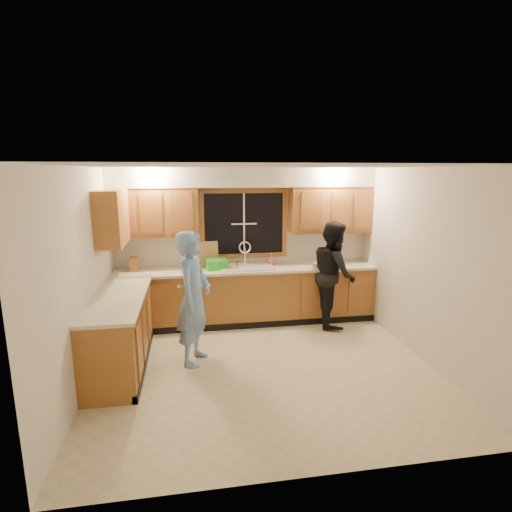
{
  "coord_description": "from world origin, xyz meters",
  "views": [
    {
      "loc": [
        -0.87,
        -4.6,
        2.44
      ],
      "look_at": [
        -0.0,
        0.65,
        1.31
      ],
      "focal_mm": 28.0,
      "sensor_mm": 36.0,
      "label": 1
    }
  ],
  "objects_px": {
    "dishwasher": "(194,301)",
    "soap_bottle": "(271,259)",
    "stove": "(111,352)",
    "dish_crate": "(216,264)",
    "woman": "(333,274)",
    "knife_block": "(134,264)",
    "man": "(194,298)",
    "sink": "(247,271)",
    "bowl": "(319,264)"
  },
  "relations": [
    {
      "from": "woman",
      "to": "sink",
      "type": "bearing_deg",
      "value": 83.27
    },
    {
      "from": "dish_crate",
      "to": "soap_bottle",
      "type": "bearing_deg",
      "value": 8.0
    },
    {
      "from": "sink",
      "to": "soap_bottle",
      "type": "xyz_separation_m",
      "value": [
        0.44,
        0.15,
        0.15
      ]
    },
    {
      "from": "dishwasher",
      "to": "stove",
      "type": "bearing_deg",
      "value": -117.69
    },
    {
      "from": "knife_block",
      "to": "dishwasher",
      "type": "bearing_deg",
      "value": -12.76
    },
    {
      "from": "sink",
      "to": "soap_bottle",
      "type": "distance_m",
      "value": 0.48
    },
    {
      "from": "man",
      "to": "soap_bottle",
      "type": "bearing_deg",
      "value": -22.17
    },
    {
      "from": "stove",
      "to": "woman",
      "type": "xyz_separation_m",
      "value": [
        3.16,
        1.52,
        0.4
      ]
    },
    {
      "from": "dishwasher",
      "to": "dish_crate",
      "type": "distance_m",
      "value": 0.69
    },
    {
      "from": "man",
      "to": "bowl",
      "type": "bearing_deg",
      "value": -38.92
    },
    {
      "from": "sink",
      "to": "knife_block",
      "type": "distance_m",
      "value": 1.77
    },
    {
      "from": "stove",
      "to": "dish_crate",
      "type": "xyz_separation_m",
      "value": [
        1.31,
        1.84,
        0.55
      ]
    },
    {
      "from": "sink",
      "to": "knife_block",
      "type": "bearing_deg",
      "value": 177.79
    },
    {
      "from": "knife_block",
      "to": "man",
      "type": "bearing_deg",
      "value": -64.19
    },
    {
      "from": "dishwasher",
      "to": "dish_crate",
      "type": "bearing_deg",
      "value": 5.45
    },
    {
      "from": "dish_crate",
      "to": "bowl",
      "type": "bearing_deg",
      "value": -1.98
    },
    {
      "from": "soap_bottle",
      "to": "bowl",
      "type": "height_order",
      "value": "soap_bottle"
    },
    {
      "from": "sink",
      "to": "dishwasher",
      "type": "distance_m",
      "value": 0.96
    },
    {
      "from": "stove",
      "to": "dish_crate",
      "type": "height_order",
      "value": "dish_crate"
    },
    {
      "from": "stove",
      "to": "knife_block",
      "type": "distance_m",
      "value": 1.98
    },
    {
      "from": "sink",
      "to": "soap_bottle",
      "type": "relative_size",
      "value": 4.53
    },
    {
      "from": "sink",
      "to": "stove",
      "type": "bearing_deg",
      "value": -134.61
    },
    {
      "from": "soap_bottle",
      "to": "bowl",
      "type": "distance_m",
      "value": 0.8
    },
    {
      "from": "stove",
      "to": "woman",
      "type": "relative_size",
      "value": 0.53
    },
    {
      "from": "man",
      "to": "dishwasher",
      "type": "bearing_deg",
      "value": 19.26
    },
    {
      "from": "bowl",
      "to": "dishwasher",
      "type": "bearing_deg",
      "value": 179.34
    },
    {
      "from": "sink",
      "to": "woman",
      "type": "height_order",
      "value": "woman"
    },
    {
      "from": "woman",
      "to": "knife_block",
      "type": "distance_m",
      "value": 3.15
    },
    {
      "from": "man",
      "to": "knife_block",
      "type": "bearing_deg",
      "value": 53.33
    },
    {
      "from": "woman",
      "to": "soap_bottle",
      "type": "distance_m",
      "value": 1.05
    },
    {
      "from": "stove",
      "to": "soap_bottle",
      "type": "height_order",
      "value": "soap_bottle"
    },
    {
      "from": "dishwasher",
      "to": "dish_crate",
      "type": "relative_size",
      "value": 2.47
    },
    {
      "from": "stove",
      "to": "dish_crate",
      "type": "distance_m",
      "value": 2.33
    },
    {
      "from": "dishwasher",
      "to": "soap_bottle",
      "type": "bearing_deg",
      "value": 7.28
    },
    {
      "from": "man",
      "to": "knife_block",
      "type": "relative_size",
      "value": 7.63
    },
    {
      "from": "bowl",
      "to": "man",
      "type": "bearing_deg",
      "value": -148.86
    },
    {
      "from": "dish_crate",
      "to": "woman",
      "type": "bearing_deg",
      "value": -10.08
    },
    {
      "from": "stove",
      "to": "bowl",
      "type": "xyz_separation_m",
      "value": [
        3.0,
        1.79,
        0.49
      ]
    },
    {
      "from": "man",
      "to": "dish_crate",
      "type": "xyz_separation_m",
      "value": [
        0.38,
        1.31,
        0.13
      ]
    },
    {
      "from": "woman",
      "to": "knife_block",
      "type": "xyz_separation_m",
      "value": [
        -3.12,
        0.38,
        0.19
      ]
    },
    {
      "from": "knife_block",
      "to": "soap_bottle",
      "type": "xyz_separation_m",
      "value": [
        2.19,
        0.08,
        -0.02
      ]
    },
    {
      "from": "woman",
      "to": "dishwasher",
      "type": "bearing_deg",
      "value": 88.47
    },
    {
      "from": "sink",
      "to": "stove",
      "type": "xyz_separation_m",
      "value": [
        -1.8,
        -1.82,
        -0.41
      ]
    },
    {
      "from": "dishwasher",
      "to": "dish_crate",
      "type": "height_order",
      "value": "dish_crate"
    },
    {
      "from": "stove",
      "to": "woman",
      "type": "distance_m",
      "value": 3.53
    },
    {
      "from": "woman",
      "to": "knife_block",
      "type": "relative_size",
      "value": 7.47
    },
    {
      "from": "stove",
      "to": "woman",
      "type": "bearing_deg",
      "value": 25.64
    },
    {
      "from": "dish_crate",
      "to": "soap_bottle",
      "type": "xyz_separation_m",
      "value": [
        0.92,
        0.13,
        0.02
      ]
    },
    {
      "from": "dish_crate",
      "to": "soap_bottle",
      "type": "height_order",
      "value": "soap_bottle"
    },
    {
      "from": "sink",
      "to": "knife_block",
      "type": "xyz_separation_m",
      "value": [
        -1.76,
        0.07,
        0.17
      ]
    }
  ]
}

